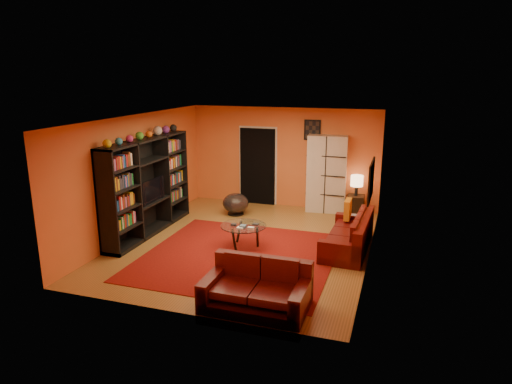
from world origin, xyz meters
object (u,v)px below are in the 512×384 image
(bowl_chair, at_px, (236,203))
(table_lamp, at_px, (357,181))
(loveseat, at_px, (258,288))
(coffee_table, at_px, (243,228))
(tv, at_px, (149,190))
(entertainment_unit, at_px, (148,186))
(sofa, at_px, (352,236))
(side_table, at_px, (355,205))
(storage_cabinet, at_px, (327,174))

(bowl_chair, bearing_deg, table_lamp, 17.30)
(loveseat, xyz_separation_m, coffee_table, (-1.01, 2.20, 0.14))
(tv, bearing_deg, entertainment_unit, 64.19)
(entertainment_unit, distance_m, tv, 0.09)
(coffee_table, relative_size, bowl_chair, 1.42)
(tv, relative_size, loveseat, 0.56)
(sofa, distance_m, side_table, 2.40)
(coffee_table, relative_size, side_table, 1.85)
(loveseat, relative_size, storage_cabinet, 0.81)
(side_table, bearing_deg, sofa, -85.73)
(coffee_table, bearing_deg, tv, 175.10)
(bowl_chair, bearing_deg, loveseat, -65.33)
(tv, bearing_deg, coffee_table, -94.90)
(tv, height_order, coffee_table, tv)
(table_lamp, bearing_deg, coffee_table, -123.39)
(bowl_chair, bearing_deg, coffee_table, -65.34)
(entertainment_unit, height_order, side_table, entertainment_unit)
(sofa, bearing_deg, loveseat, -109.72)
(sofa, xyz_separation_m, storage_cabinet, (-0.95, 2.48, 0.69))
(sofa, xyz_separation_m, coffee_table, (-2.11, -0.54, 0.13))
(coffee_table, bearing_deg, entertainment_unit, 174.61)
(entertainment_unit, height_order, coffee_table, entertainment_unit)
(entertainment_unit, distance_m, table_lamp, 5.03)
(sofa, height_order, side_table, sofa)
(entertainment_unit, relative_size, side_table, 6.00)
(sofa, height_order, loveseat, same)
(entertainment_unit, xyz_separation_m, loveseat, (3.31, -2.41, -0.77))
(sofa, xyz_separation_m, bowl_chair, (-3.04, 1.50, -0.00))
(storage_cabinet, height_order, bowl_chair, storage_cabinet)
(entertainment_unit, xyz_separation_m, side_table, (4.23, 2.71, -0.80))
(entertainment_unit, distance_m, sofa, 4.48)
(sofa, distance_m, coffee_table, 2.18)
(sofa, distance_m, table_lamp, 2.46)
(tv, bearing_deg, bowl_chair, -35.51)
(storage_cabinet, bearing_deg, coffee_table, -116.10)
(entertainment_unit, relative_size, coffee_table, 3.24)
(tv, relative_size, coffee_table, 0.96)
(table_lamp, bearing_deg, entertainment_unit, -147.34)
(tv, xyz_separation_m, coffee_table, (2.25, -0.19, -0.55))
(side_table, bearing_deg, tv, -146.80)
(tv, distance_m, table_lamp, 4.99)
(loveseat, bearing_deg, side_table, -10.08)
(table_lamp, bearing_deg, loveseat, -100.18)
(side_table, relative_size, table_lamp, 0.98)
(coffee_table, height_order, side_table, side_table)
(loveseat, xyz_separation_m, side_table, (0.92, 5.12, -0.03))
(tv, height_order, table_lamp, tv)
(loveseat, bearing_deg, coffee_table, 24.77)
(tv, distance_m, coffee_table, 2.32)
(storage_cabinet, xyz_separation_m, side_table, (0.77, -0.09, -0.73))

